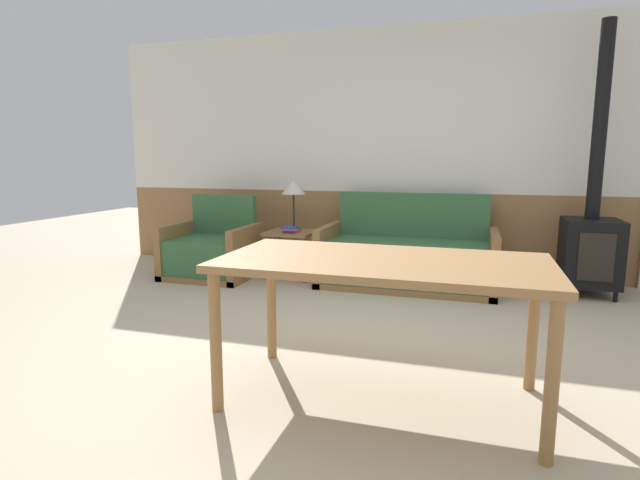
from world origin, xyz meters
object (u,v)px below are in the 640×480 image
Objects in this scene: couch at (407,259)px; dining_table at (383,274)px; side_table at (291,239)px; table_lamp at (293,190)px; wood_stove at (592,233)px; armchair at (212,252)px.

dining_table is (0.19, -2.51, 0.42)m from couch.
dining_table is (1.45, -2.52, 0.28)m from side_table.
table_lamp is 0.22× the size of wood_stove.
side_table is (-1.26, 0.01, 0.14)m from couch.
wood_stove is at bearing 5.28° from couch.
side_table is (0.83, 0.25, 0.15)m from armchair.
couch is 1.03× the size of dining_table.
wood_stove is (1.69, 0.16, 0.32)m from couch.
couch reaches higher than side_table.
table_lamp is at bearing 21.68° from armchair.
couch is 1.43m from table_lamp.
couch reaches higher than dining_table.
table_lamp reaches higher than couch.
table_lamp is at bearing 90.50° from side_table.
armchair is 0.37× the size of wood_stove.
armchair is 0.88m from side_table.
couch reaches higher than armchair.
dining_table is at bearing -119.46° from wood_stove.
table_lamp reaches higher than dining_table.
table_lamp is 0.33× the size of dining_table.
dining_table is at bearing -45.43° from armchair.
wood_stove is at bearing 2.92° from side_table.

